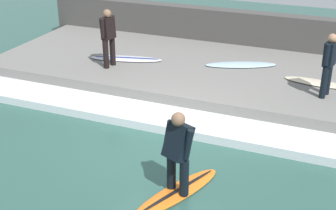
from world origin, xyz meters
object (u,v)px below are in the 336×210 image
(surfer_waiting_near, at_px, (108,35))
(surfboard_waiting_far, at_px, (317,83))
(surfboard_spare, at_px, (241,65))
(surfer_riding, at_px, (178,149))
(surfer_waiting_far, at_px, (329,62))
(surfboard_waiting_near, at_px, (126,59))
(surfboard_riding, at_px, (177,192))

(surfer_waiting_near, relative_size, surfboard_waiting_far, 0.96)
(surfboard_waiting_far, xyz_separation_m, surfboard_spare, (0.56, 2.06, -0.00))
(surfer_waiting_near, bearing_deg, surfboard_waiting_far, -81.21)
(surfer_waiting_near, relative_size, surfboard_spare, 0.79)
(surfer_riding, relative_size, surfer_waiting_far, 1.01)
(surfer_waiting_near, distance_m, surfboard_waiting_far, 5.49)
(surfer_riding, xyz_separation_m, surfer_waiting_near, (4.17, 3.58, 0.43))
(surfboard_waiting_far, bearing_deg, surfer_waiting_near, 98.79)
(surfboard_waiting_near, height_order, surfboard_spare, surfboard_waiting_near)
(surfboard_waiting_near, bearing_deg, surfer_riding, -144.65)
(surfboard_waiting_near, xyz_separation_m, surfer_waiting_far, (-0.53, -5.44, 0.81))
(surfer_riding, height_order, surfboard_waiting_near, surfer_riding)
(surfboard_riding, bearing_deg, surfer_waiting_near, 40.66)
(surfboard_waiting_near, height_order, surfer_waiting_far, surfer_waiting_far)
(surfboard_spare, bearing_deg, surfer_waiting_near, 112.84)
(surfboard_waiting_near, xyz_separation_m, surfboard_waiting_far, (0.18, -5.20, -0.00))
(surfboard_spare, bearing_deg, surfer_riding, -177.07)
(surfer_riding, bearing_deg, surfboard_riding, 90.00)
(surfboard_riding, relative_size, surfer_riding, 1.33)
(surfer_waiting_far, bearing_deg, surfboard_spare, 61.14)
(surfboard_waiting_far, bearing_deg, surfer_riding, 160.44)
(surfer_waiting_near, xyz_separation_m, surfboard_waiting_far, (0.83, -5.36, -0.85))
(surfer_waiting_near, xyz_separation_m, surfboard_waiting_near, (0.65, -0.16, -0.85))
(surfer_riding, height_order, surfer_waiting_near, surfer_waiting_near)
(surfboard_riding, height_order, surfboard_waiting_far, surfboard_waiting_far)
(surfer_waiting_far, xyz_separation_m, surfboard_waiting_far, (0.71, 0.24, -0.81))
(surfer_waiting_near, distance_m, surfboard_spare, 3.68)
(surfer_waiting_far, distance_m, surfboard_spare, 2.75)
(surfboard_riding, height_order, surfboard_spare, surfboard_spare)
(surfer_riding, height_order, surfboard_waiting_far, surfer_riding)
(surfboard_riding, distance_m, surfer_waiting_near, 5.65)
(surfer_riding, relative_size, surfboard_waiting_far, 0.93)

